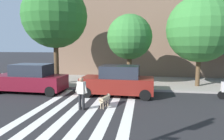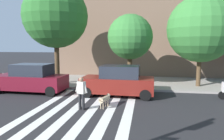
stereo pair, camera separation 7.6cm
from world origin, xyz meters
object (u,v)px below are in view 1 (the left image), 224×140
Objects in this scene: street_tree_nearest at (55,16)px; street_tree_middle at (130,37)px; parked_car_behind_first at (30,79)px; street_tree_further at (200,29)px; pedestrian_dog_walker at (81,91)px; dog_on_leash at (105,99)px; parked_car_third_in_line at (118,81)px.

street_tree_nearest is 1.45× the size of street_tree_middle.
street_tree_further is (11.58, 3.32, 3.45)m from parked_car_behind_first.
parked_car_behind_first is 2.96× the size of pedestrian_dog_walker.
street_tree_further reaches higher than street_tree_middle.
street_tree_nearest is 4.75× the size of pedestrian_dog_walker.
parked_car_behind_first is 12.53m from street_tree_further.
street_tree_middle reaches higher than dog_on_leash.
street_tree_nearest reaches higher than pedestrian_dog_walker.
dog_on_leash is at bearing -46.87° from street_tree_nearest.
street_tree_middle is 4.83× the size of dog_on_leash.
parked_car_third_in_line is 0.69× the size of street_tree_further.
dog_on_leash is (4.90, -5.23, -4.99)m from street_tree_nearest.
street_tree_middle is at bearing 4.72° from street_tree_nearest.
parked_car_third_in_line is 7.41m from street_tree_nearest.
street_tree_nearest is 6.98× the size of dog_on_leash.
street_tree_middle reaches higher than parked_car_behind_first.
parked_car_third_in_line is at bearing 65.37° from pedestrian_dog_walker.
street_tree_nearest reaches higher than street_tree_further.
dog_on_leash is at bearing -97.83° from parked_car_third_in_line.
pedestrian_dog_walker is at bearing -114.63° from parked_car_third_in_line.
parked_car_behind_first reaches higher than pedestrian_dog_walker.
street_tree_further is 4.06× the size of pedestrian_dog_walker.
parked_car_third_in_line is at bearing 82.17° from dog_on_leash.
street_tree_middle is at bearing 25.81° from parked_car_behind_first.
pedestrian_dog_walker is at bearing -56.46° from street_tree_nearest.
street_tree_middle is at bearing 81.63° from dog_on_leash.
street_tree_nearest reaches higher than parked_car_third_in_line.
parked_car_behind_first is 0.90× the size of street_tree_middle.
pedestrian_dog_walker is (-1.43, -3.11, 0.01)m from parked_car_third_in_line.
parked_car_third_in_line is at bearing -149.35° from street_tree_further.
street_tree_middle is 5.15m from street_tree_further.
parked_car_behind_first is 5.51m from pedestrian_dog_walker.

